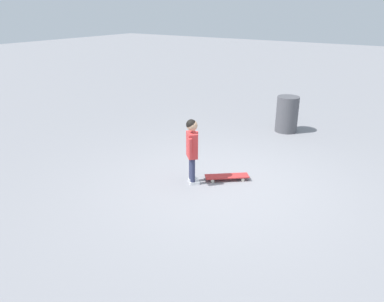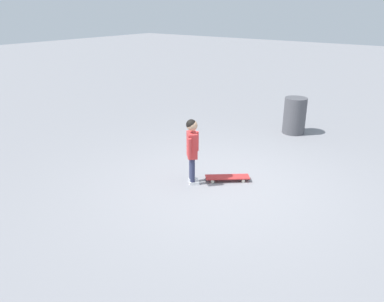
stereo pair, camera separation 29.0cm
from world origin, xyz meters
TOP-DOWN VIEW (x-y plane):
  - ground_plane at (0.00, 0.00)m, footprint 50.00×50.00m
  - child_person at (-0.50, -0.22)m, footprint 0.28×0.39m
  - skateboard at (-0.09, 0.19)m, footprint 0.67×0.60m
  - trash_bin at (-0.22, 3.16)m, footprint 0.48×0.48m

SIDE VIEW (x-z plane):
  - ground_plane at x=0.00m, z-range 0.00..0.00m
  - skateboard at x=-0.09m, z-range 0.02..0.10m
  - trash_bin at x=-0.22m, z-range 0.00..0.80m
  - child_person at x=-0.50m, z-range 0.13..1.19m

